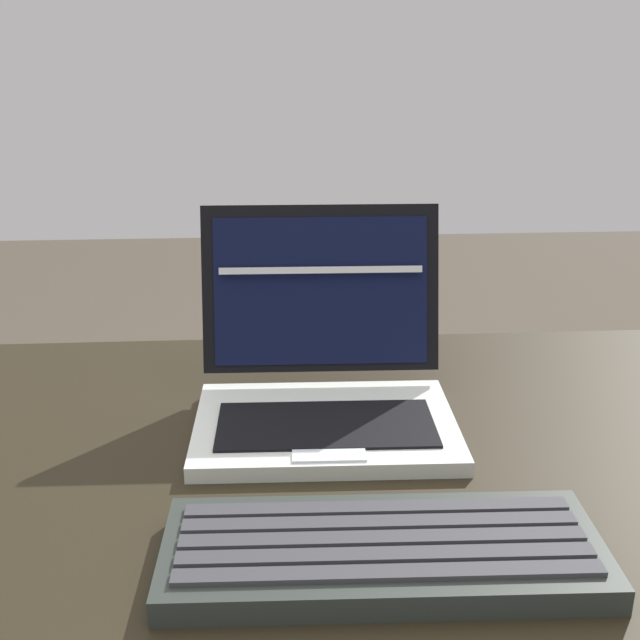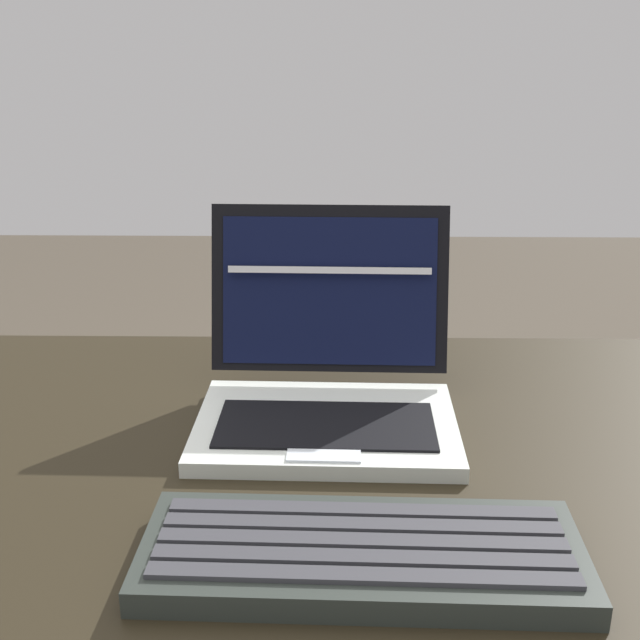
% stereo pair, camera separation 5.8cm
% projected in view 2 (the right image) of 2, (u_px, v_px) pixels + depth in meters
% --- Properties ---
extents(desk, '(1.39, 0.66, 0.76)m').
position_uv_depth(desk, '(244.00, 525.00, 0.82)').
color(desk, black).
rests_on(desk, ground).
extents(laptop_front, '(0.28, 0.25, 0.22)m').
position_uv_depth(laptop_front, '(327.00, 380.00, 0.85)').
color(laptop_front, silver).
rests_on(laptop_front, desk).
extents(external_keyboard, '(0.35, 0.14, 0.03)m').
position_uv_depth(external_keyboard, '(362.00, 554.00, 0.62)').
color(external_keyboard, '#2C322E').
rests_on(external_keyboard, desk).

